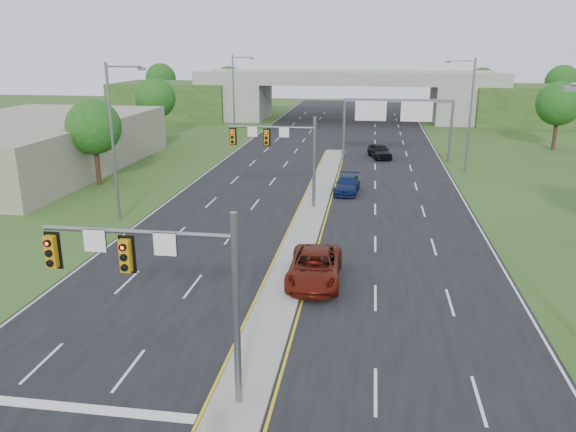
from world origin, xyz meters
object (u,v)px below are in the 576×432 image
at_px(signal_mast_far, 284,147).
at_px(overpass, 348,99).
at_px(signal_mast_near, 168,277).
at_px(car_far_c, 380,151).
at_px(car_far_b, 347,185).
at_px(sign_gantry, 396,113).
at_px(car_far_a, 315,267).

xyz_separation_m(signal_mast_far, overpass, (2.26, 55.07, -1.17)).
height_order(signal_mast_near, car_far_c, signal_mast_near).
bearing_deg(car_far_c, overpass, 83.46).
bearing_deg(car_far_c, signal_mast_near, -114.36).
distance_m(car_far_b, car_far_c, 16.42).
relative_size(sign_gantry, car_far_a, 1.98).
bearing_deg(car_far_a, signal_mast_near, -109.81).
height_order(signal_mast_near, car_far_b, signal_mast_near).
distance_m(sign_gantry, car_far_b, 15.89).
bearing_deg(signal_mast_far, car_far_b, 49.78).
distance_m(sign_gantry, car_far_c, 4.93).
xyz_separation_m(signal_mast_far, sign_gantry, (8.95, 19.99, 0.51)).
height_order(overpass, car_far_c, overpass).
distance_m(car_far_a, car_far_b, 19.31).
distance_m(signal_mast_near, car_far_a, 12.37).
bearing_deg(overpass, car_far_b, -87.34).
bearing_deg(car_far_c, sign_gantry, -61.33).
xyz_separation_m(sign_gantry, car_far_b, (-4.37, -14.59, -4.53)).
height_order(car_far_b, car_far_c, car_far_c).
xyz_separation_m(signal_mast_near, car_far_b, (4.57, 30.41, -4.02)).
xyz_separation_m(car_far_a, car_far_c, (3.66, 35.46, -0.01)).
xyz_separation_m(signal_mast_far, car_far_b, (4.57, 5.41, -4.02)).
relative_size(signal_mast_far, car_far_b, 1.48).
bearing_deg(car_far_b, car_far_c, 83.96).
distance_m(sign_gantry, overpass, 35.75).
xyz_separation_m(overpass, car_far_b, (2.31, -49.67, -2.85)).
distance_m(signal_mast_far, sign_gantry, 21.91).
relative_size(signal_mast_near, car_far_b, 1.48).
bearing_deg(signal_mast_far, car_far_c, 71.01).
bearing_deg(sign_gantry, car_far_c, 133.97).
bearing_deg(car_far_a, car_far_b, 86.49).
relative_size(signal_mast_near, car_far_a, 1.20).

